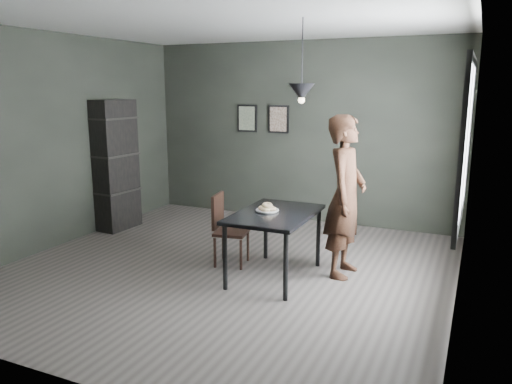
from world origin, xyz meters
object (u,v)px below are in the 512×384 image
at_px(pendant_lamp, 302,92).
at_px(wood_chair, 225,225).
at_px(white_plate, 267,211).
at_px(woman, 346,197).
at_px(cafe_table, 275,219).
at_px(shelf_unit, 115,165).

bearing_deg(pendant_lamp, wood_chair, 176.39).
xyz_separation_m(white_plate, woman, (0.78, 0.40, 0.15)).
relative_size(cafe_table, shelf_unit, 0.62).
relative_size(woman, pendant_lamp, 2.10).
distance_m(white_plate, woman, 0.89).
bearing_deg(woman, cafe_table, 122.52).
xyz_separation_m(shelf_unit, pendant_lamp, (3.17, -0.78, 1.09)).
relative_size(cafe_table, wood_chair, 1.39).
xyz_separation_m(white_plate, shelf_unit, (-2.82, 0.87, 0.21)).
height_order(woman, shelf_unit, shelf_unit).
bearing_deg(white_plate, cafe_table, -7.27).
bearing_deg(shelf_unit, cafe_table, -12.60).
bearing_deg(woman, wood_chair, 101.55).
distance_m(wood_chair, shelf_unit, 2.38).
bearing_deg(woman, pendant_lamp, 127.37).
distance_m(cafe_table, pendant_lamp, 1.41).
bearing_deg(white_plate, pendant_lamp, 14.25).
height_order(cafe_table, pendant_lamp, pendant_lamp).
bearing_deg(shelf_unit, wood_chair, -13.83).
bearing_deg(cafe_table, pendant_lamp, 21.80).
xyz_separation_m(cafe_table, white_plate, (-0.10, 0.01, 0.08)).
distance_m(wood_chair, pendant_lamp, 1.83).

